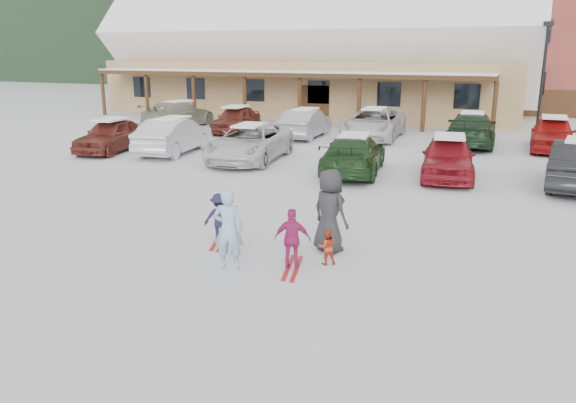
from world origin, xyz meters
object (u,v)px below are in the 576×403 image
at_px(toddler_red, 327,247).
at_px(parked_car_12, 553,134).
at_px(bystander_dark, 330,211).
at_px(parked_car_11, 471,129).
at_px(parked_car_0, 111,135).
at_px(parked_car_7, 179,114).
at_px(parked_car_1, 174,136).
at_px(parked_car_10, 374,124).
at_px(lamp_post, 543,70).
at_px(parked_car_2, 250,143).
at_px(parked_car_8, 236,120).
at_px(parked_car_4, 448,157).
at_px(parked_car_9, 305,123).
at_px(parked_car_3, 354,154).
at_px(child_magenta, 292,239).
at_px(day_lodge, 313,56).
at_px(child_navy, 220,218).
at_px(adult_skier, 228,229).

relative_size(toddler_red, parked_car_12, 0.17).
xyz_separation_m(bystander_dark, parked_car_11, (1.54, 15.98, -0.16)).
bearing_deg(parked_car_0, parked_car_11, 20.51).
height_order(toddler_red, parked_car_7, parked_car_7).
bearing_deg(parked_car_1, parked_car_10, -140.89).
distance_m(lamp_post, parked_car_2, 17.45).
relative_size(parked_car_0, parked_car_8, 1.01).
height_order(lamp_post, parked_car_4, lamp_post).
relative_size(bystander_dark, parked_car_9, 0.42).
height_order(parked_car_3, parked_car_11, parked_car_11).
xyz_separation_m(parked_car_1, parked_car_11, (11.57, 6.94, 0.00)).
height_order(parked_car_1, parked_car_8, parked_car_1).
height_order(bystander_dark, parked_car_1, bystander_dark).
distance_m(child_magenta, parked_car_10, 17.81).
bearing_deg(bystander_dark, parked_car_10, -54.41).
bearing_deg(parked_car_1, parked_car_4, 170.29).
bearing_deg(parked_car_11, parked_car_1, 27.86).
bearing_deg(toddler_red, parked_car_0, -65.32).
bearing_deg(toddler_red, parked_car_2, -85.99).
bearing_deg(parked_car_0, day_lodge, 74.94).
relative_size(toddler_red, child_navy, 0.67).
distance_m(child_magenta, parked_car_11, 17.38).
bearing_deg(parked_car_9, child_navy, 101.25).
height_order(parked_car_4, parked_car_9, parked_car_4).
relative_size(toddler_red, bystander_dark, 0.42).
bearing_deg(parked_car_12, child_magenta, -106.85).
relative_size(child_navy, parked_car_2, 0.22).
relative_size(toddler_red, parked_car_4, 0.18).
distance_m(parked_car_3, parked_car_10, 8.40).
distance_m(toddler_red, parked_car_0, 15.89).
xyz_separation_m(child_magenta, parked_car_2, (-5.93, 10.05, 0.09)).
bearing_deg(adult_skier, parked_car_10, -99.43).
bearing_deg(child_magenta, child_navy, -36.64).
relative_size(parked_car_3, parked_car_8, 1.16).
height_order(lamp_post, parked_car_10, lamp_post).
distance_m(parked_car_0, parked_car_2, 6.53).
bearing_deg(parked_car_12, parked_car_7, 178.63).
xyz_separation_m(adult_skier, bystander_dark, (1.54, 1.75, 0.09)).
relative_size(bystander_dark, parked_car_2, 0.35).
height_order(adult_skier, parked_car_11, adult_skier).
height_order(parked_car_0, parked_car_2, parked_car_2).
xyz_separation_m(parked_car_3, parked_car_8, (-8.79, 7.72, 0.01)).
relative_size(lamp_post, child_navy, 5.03).
height_order(toddler_red, parked_car_8, parked_car_8).
distance_m(lamp_post, parked_car_0, 22.31).
relative_size(day_lodge, parked_car_12, 6.63).
height_order(parked_car_10, parked_car_12, parked_car_10).
height_order(day_lodge, bystander_dark, day_lodge).
bearing_deg(parked_car_8, parked_car_12, -4.05).
height_order(child_navy, child_magenta, child_magenta).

